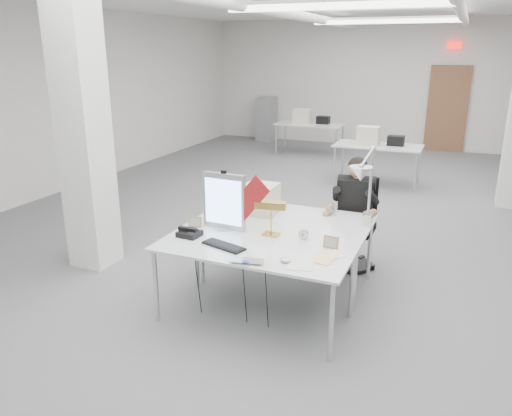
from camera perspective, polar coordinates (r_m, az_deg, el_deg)
The scene contains 23 objects.
room_shell at distance 6.80m, azimuth 8.94°, elevation 10.88°, with size 10.04×14.04×3.24m.
desk_main at distance 4.60m, azimuth -0.16°, elevation -4.53°, with size 1.80×0.90×0.03m, color silver.
desk_second at distance 5.39m, azimuth 3.56°, elevation -1.16°, with size 1.80×0.90×0.03m, color silver.
bg_desk_a at distance 9.69m, azimuth 13.80°, elevation 6.91°, with size 1.60×0.80×0.03m, color silver.
bg_desk_b at distance 12.25m, azimuth 6.17°, elevation 9.51°, with size 1.60×0.80×0.03m, color silver.
filing_cabinet at distance 14.18m, azimuth 1.19°, elevation 10.15°, with size 0.45×0.55×1.20m, color gray.
office_chair at distance 5.93m, azimuth 11.16°, elevation -2.42°, with size 0.46×0.46×0.94m, color black, non-canonical shape.
seated_person at distance 5.76m, azimuth 11.31°, elevation 1.42°, with size 0.47×0.59×0.88m, color black, non-canonical shape.
monitor at distance 4.96m, azimuth -3.66°, elevation 0.77°, with size 0.46×0.05×0.57m, color #ACADB1.
pennant at distance 4.80m, azimuth -0.85°, elevation 0.93°, with size 0.50×0.01×0.21m, color maroon.
keyboard at distance 4.59m, azimuth -3.71°, elevation -4.33°, with size 0.43×0.14×0.02m, color black.
laptop at distance 4.22m, azimuth -1.20°, elevation -6.33°, with size 0.29×0.18×0.02m, color #AAA9AE.
mouse at distance 4.26m, azimuth 3.36°, elevation -6.00°, with size 0.10×0.06×0.04m, color silver.
bankers_lamp at distance 4.81m, azimuth 1.73°, elevation -1.21°, with size 0.30×0.12×0.34m, color #B89439, non-canonical shape.
desk_phone at distance 4.87m, azimuth -7.60°, elevation -2.93°, with size 0.20×0.18×0.05m, color black.
picture_frame_left at distance 5.10m, azimuth -7.00°, elevation -1.60°, with size 0.13×0.01×0.11m, color #9F7144.
picture_frame_right at distance 4.59m, azimuth 8.56°, elevation -3.87°, with size 0.14×0.01×0.11m, color #A97E49.
desk_clock at distance 4.77m, azimuth 5.44°, elevation -2.97°, with size 0.10×0.10×0.03m, color #A8A9AD.
paper_stack_a at distance 4.26m, azimuth 5.12°, elevation -6.29°, with size 0.21×0.30×0.01m, color silver.
paper_stack_b at distance 4.37m, azimuth 7.71°, elevation -5.71°, with size 0.18×0.25×0.01m, color #FBD796.
paper_stack_c at distance 4.47m, azimuth 9.05°, elevation -5.23°, with size 0.19×0.13×0.01m, color white.
beige_monitor at distance 5.45m, azimuth 0.53°, elevation 1.04°, with size 0.35×0.33×0.33m, color beige.
architect_lamp at distance 4.88m, azimuth 12.45°, elevation 2.40°, with size 0.25×0.74×0.95m, color #B5B5B9, non-canonical shape.
Camera 1 is at (1.65, -6.42, 2.49)m, focal length 35.00 mm.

